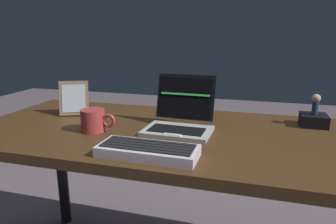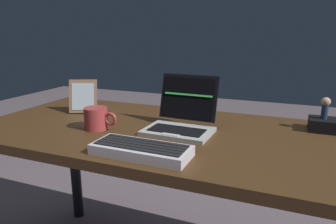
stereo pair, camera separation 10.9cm
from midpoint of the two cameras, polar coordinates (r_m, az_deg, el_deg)
The scene contains 7 objects.
desk at distance 1.18m, azimuth 4.26°, elevation -7.59°, with size 1.60×0.71×0.72m.
laptop_front at distance 1.14m, azimuth 5.25°, elevation -1.54°, with size 0.25×0.23×0.20m.
external_keyboard at distance 0.92m, azimuth -1.66°, elevation -7.14°, with size 0.30×0.13×0.04m.
photo_frame at distance 1.43m, azimuth -13.54°, elevation 2.81°, with size 0.13×0.10×0.15m.
figurine_stand at distance 1.31m, azimuth 29.19°, elevation -2.11°, with size 0.10×0.10×0.05m, color black.
figurine at distance 1.29m, azimuth 29.58°, elevation 0.93°, with size 0.03×0.03×0.08m.
coffee_mug at distance 1.18m, azimuth -10.66°, elevation -1.21°, with size 0.14×0.09×0.08m.
Camera 2 is at (0.38, -1.02, 1.08)m, focal length 32.54 mm.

